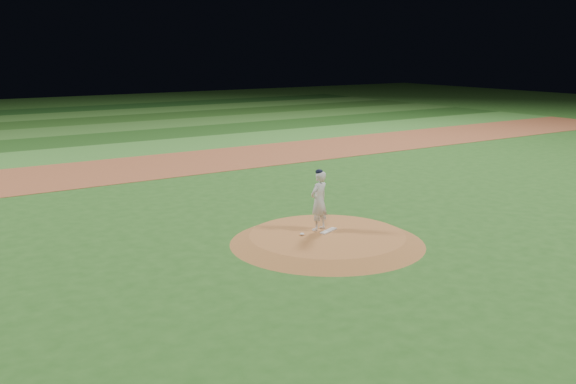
{
  "coord_description": "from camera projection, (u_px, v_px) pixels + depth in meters",
  "views": [
    {
      "loc": [
        -10.5,
        -13.86,
        5.41
      ],
      "look_at": [
        0.0,
        2.0,
        1.1
      ],
      "focal_mm": 40.0,
      "sensor_mm": 36.0,
      "label": 1
    }
  ],
  "objects": [
    {
      "name": "ground",
      "position": [
        327.0,
        243.0,
        18.12
      ],
      "size": [
        120.0,
        120.0,
        0.0
      ],
      "primitive_type": "plane",
      "color": "#26581C",
      "rests_on": "ground"
    },
    {
      "name": "infield_dirt_band",
      "position": [
        144.0,
        167.0,
        29.5
      ],
      "size": [
        70.0,
        6.0,
        0.02
      ],
      "primitive_type": "cube",
      "color": "brown",
      "rests_on": "ground"
    },
    {
      "name": "outfield_stripe_0",
      "position": [
        106.0,
        151.0,
        33.98
      ],
      "size": [
        70.0,
        5.0,
        0.02
      ],
      "primitive_type": "cube",
      "color": "#37762B",
      "rests_on": "ground"
    },
    {
      "name": "outfield_stripe_1",
      "position": [
        79.0,
        140.0,
        38.04
      ],
      "size": [
        70.0,
        5.0,
        0.02
      ],
      "primitive_type": "cube",
      "color": "#1C4516",
      "rests_on": "ground"
    },
    {
      "name": "outfield_stripe_2",
      "position": [
        57.0,
        131.0,
        42.11
      ],
      "size": [
        70.0,
        5.0,
        0.02
      ],
      "primitive_type": "cube",
      "color": "#316324",
      "rests_on": "ground"
    },
    {
      "name": "outfield_stripe_3",
      "position": [
        39.0,
        124.0,
        46.17
      ],
      "size": [
        70.0,
        5.0,
        0.02
      ],
      "primitive_type": "cube",
      "color": "#1E4616",
      "rests_on": "ground"
    },
    {
      "name": "outfield_stripe_4",
      "position": [
        24.0,
        118.0,
        50.24
      ],
      "size": [
        70.0,
        5.0,
        0.02
      ],
      "primitive_type": "cube",
      "color": "#346826",
      "rests_on": "ground"
    },
    {
      "name": "outfield_stripe_5",
      "position": [
        11.0,
        112.0,
        54.31
      ],
      "size": [
        70.0,
        5.0,
        0.02
      ],
      "primitive_type": "cube",
      "color": "#164014",
      "rests_on": "ground"
    },
    {
      "name": "pitchers_mound",
      "position": [
        327.0,
        239.0,
        18.09
      ],
      "size": [
        5.5,
        5.5,
        0.25
      ],
      "primitive_type": "cone",
      "color": "#A46433",
      "rests_on": "ground"
    },
    {
      "name": "pitching_rubber",
      "position": [
        329.0,
        231.0,
        18.36
      ],
      "size": [
        0.7,
        0.42,
        0.03
      ],
      "primitive_type": "cube",
      "rotation": [
        0.0,
        0.0,
        0.39
      ],
      "color": "silver",
      "rests_on": "pitchers_mound"
    },
    {
      "name": "rosin_bag",
      "position": [
        302.0,
        234.0,
        17.98
      ],
      "size": [
        0.13,
        0.13,
        0.07
      ],
      "primitive_type": "ellipsoid",
      "color": "white",
      "rests_on": "pitchers_mound"
    },
    {
      "name": "pitcher_on_mound",
      "position": [
        319.0,
        200.0,
        18.32
      ],
      "size": [
        0.72,
        0.57,
        1.79
      ],
      "color": "silver",
      "rests_on": "pitchers_mound"
    }
  ]
}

